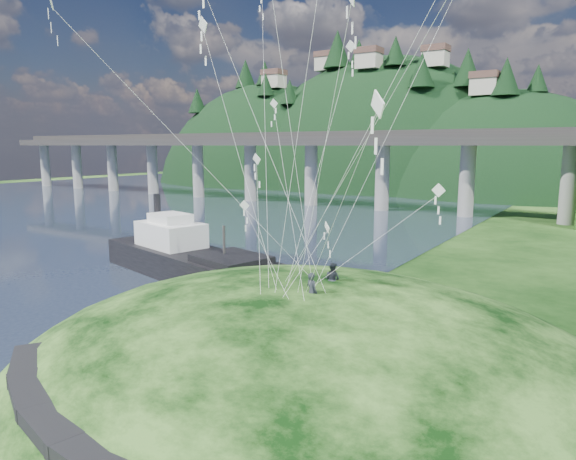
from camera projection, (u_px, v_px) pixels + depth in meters
The scene contains 10 objects.
ground at pixel (177, 354), 30.45m from camera, with size 320.00×320.00×0.00m, color black.
water at pixel (12, 213), 93.98m from camera, with size 240.00×240.00×0.00m, color #2F3C56.
grass_hill at pixel (309, 400), 28.04m from camera, with size 36.00×32.00×13.00m.
footpath at pixel (127, 438), 18.03m from camera, with size 22.29×5.84×0.83m.
bridge at pixel (336, 158), 101.04m from camera, with size 160.00×11.00×15.00m.
far_ridge at pixel (365, 211), 156.14m from camera, with size 153.00×70.00×94.50m.
work_barge at pixel (185, 256), 48.40m from camera, with size 22.11×10.71×7.47m.
wooden_dock at pixel (202, 306), 38.17m from camera, with size 14.06×3.25×0.99m.
kite_flyers at pixel (326, 266), 27.15m from camera, with size 1.24×3.54×2.00m.
kite_swarm at pixel (300, 52), 25.64m from camera, with size 19.35×17.17×20.92m.
Camera 1 is at (21.27, -20.56, 12.24)m, focal length 32.00 mm.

